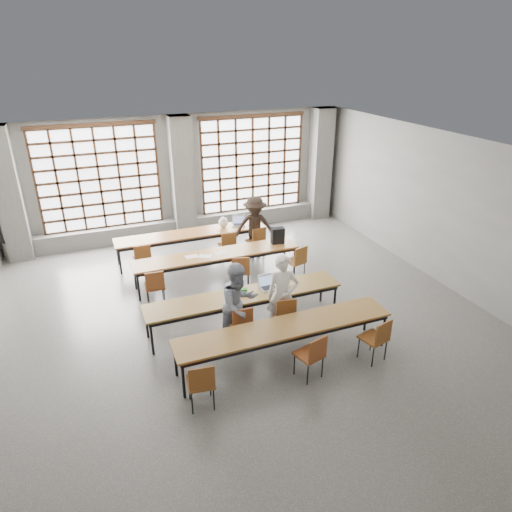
# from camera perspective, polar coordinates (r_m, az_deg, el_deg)

# --- Properties ---
(floor) EXTENTS (11.00, 11.00, 0.00)m
(floor) POSITION_cam_1_polar(r_m,az_deg,el_deg) (9.55, -1.24, -8.36)
(floor) COLOR #4B4B49
(floor) RESTS_ON ground
(ceiling) EXTENTS (11.00, 11.00, 0.00)m
(ceiling) POSITION_cam_1_polar(r_m,az_deg,el_deg) (8.17, -1.47, 12.63)
(ceiling) COLOR silver
(ceiling) RESTS_ON floor
(wall_back) EXTENTS (10.00, 0.00, 10.00)m
(wall_back) POSITION_cam_1_polar(r_m,az_deg,el_deg) (13.74, -9.48, 9.86)
(wall_back) COLOR slate
(wall_back) RESTS_ON floor
(wall_front) EXTENTS (10.00, 0.00, 10.00)m
(wall_front) POSITION_cam_1_polar(r_m,az_deg,el_deg) (4.87, 24.10, -23.65)
(wall_front) COLOR slate
(wall_front) RESTS_ON floor
(wall_right) EXTENTS (0.00, 11.00, 11.00)m
(wall_right) POSITION_cam_1_polar(r_m,az_deg,el_deg) (11.33, 23.18, 4.93)
(wall_right) COLOR slate
(wall_right) RESTS_ON floor
(column_left) EXTENTS (0.60, 0.55, 3.50)m
(column_left) POSITION_cam_1_polar(r_m,az_deg,el_deg) (13.30, -28.53, 6.67)
(column_left) COLOR #565654
(column_left) RESTS_ON floor
(column_mid) EXTENTS (0.60, 0.55, 3.50)m
(column_mid) POSITION_cam_1_polar(r_m,az_deg,el_deg) (13.47, -9.21, 9.58)
(column_mid) COLOR #565654
(column_mid) RESTS_ON floor
(column_right) EXTENTS (0.60, 0.55, 3.50)m
(column_right) POSITION_cam_1_polar(r_m,az_deg,el_deg) (15.05, 8.02, 11.27)
(column_right) COLOR #565654
(column_right) RESTS_ON floor
(window_left) EXTENTS (3.32, 0.12, 3.00)m
(window_left) POSITION_cam_1_polar(r_m,az_deg,el_deg) (13.35, -19.00, 9.09)
(window_left) COLOR white
(window_left) RESTS_ON wall_back
(window_right) EXTENTS (3.32, 0.12, 3.00)m
(window_right) POSITION_cam_1_polar(r_m,az_deg,el_deg) (14.25, -0.44, 11.36)
(window_right) COLOR white
(window_right) RESTS_ON wall_back
(sill_ledge) EXTENTS (9.80, 0.35, 0.50)m
(sill_ledge) POSITION_cam_1_polar(r_m,az_deg,el_deg) (14.01, -8.87, 3.74)
(sill_ledge) COLOR #565654
(sill_ledge) RESTS_ON floor
(desk_row_a) EXTENTS (4.00, 0.70, 0.73)m
(desk_row_a) POSITION_cam_1_polar(r_m,az_deg,el_deg) (12.21, -8.03, 2.65)
(desk_row_a) COLOR brown
(desk_row_a) RESTS_ON floor
(desk_row_b) EXTENTS (4.00, 0.70, 0.73)m
(desk_row_b) POSITION_cam_1_polar(r_m,az_deg,el_deg) (10.90, -4.89, 0.02)
(desk_row_b) COLOR brown
(desk_row_b) RESTS_ON floor
(desk_row_c) EXTENTS (4.00, 0.70, 0.73)m
(desk_row_c) POSITION_cam_1_polar(r_m,az_deg,el_deg) (9.13, -1.44, -5.16)
(desk_row_c) COLOR brown
(desk_row_c) RESTS_ON floor
(desk_row_d) EXTENTS (4.00, 0.70, 0.73)m
(desk_row_d) POSITION_cam_1_polar(r_m,az_deg,el_deg) (8.18, 3.65, -9.14)
(desk_row_d) COLOR brown
(desk_row_d) RESTS_ON floor
(chair_back_left) EXTENTS (0.43, 0.43, 0.88)m
(chair_back_left) POSITION_cam_1_polar(r_m,az_deg,el_deg) (11.47, -14.00, -0.08)
(chair_back_left) COLOR brown
(chair_back_left) RESTS_ON floor
(chair_back_mid) EXTENTS (0.44, 0.45, 0.88)m
(chair_back_mid) POSITION_cam_1_polar(r_m,az_deg,el_deg) (11.89, -3.53, 1.56)
(chair_back_mid) COLOR brown
(chair_back_mid) RESTS_ON floor
(chair_back_right) EXTENTS (0.48, 0.48, 0.88)m
(chair_back_right) POSITION_cam_1_polar(r_m,az_deg,el_deg) (12.14, 0.12, 2.13)
(chair_back_right) COLOR brown
(chair_back_right) RESTS_ON floor
(chair_mid_left) EXTENTS (0.44, 0.45, 0.88)m
(chair_mid_left) POSITION_cam_1_polar(r_m,az_deg,el_deg) (10.11, -12.53, -3.45)
(chair_mid_left) COLOR maroon
(chair_mid_left) RESTS_ON floor
(chair_mid_centre) EXTENTS (0.53, 0.53, 0.88)m
(chair_mid_centre) POSITION_cam_1_polar(r_m,az_deg,el_deg) (10.53, -1.91, -1.63)
(chair_mid_centre) COLOR brown
(chair_mid_centre) RESTS_ON floor
(chair_mid_right) EXTENTS (0.53, 0.53, 0.88)m
(chair_mid_right) POSITION_cam_1_polar(r_m,az_deg,el_deg) (11.05, 5.18, -0.39)
(chair_mid_right) COLOR brown
(chair_mid_right) RESTS_ON floor
(chair_front_left) EXTENTS (0.44, 0.45, 0.88)m
(chair_front_left) POSITION_cam_1_polar(r_m,az_deg,el_deg) (8.60, -1.89, -8.22)
(chair_front_left) COLOR brown
(chair_front_left) RESTS_ON floor
(chair_front_right) EXTENTS (0.47, 0.48, 0.88)m
(chair_front_right) POSITION_cam_1_polar(r_m,az_deg,el_deg) (8.90, 3.57, -7.05)
(chair_front_right) COLOR brown
(chair_front_right) RESTS_ON floor
(chair_near_left) EXTENTS (0.47, 0.47, 0.88)m
(chair_near_left) POSITION_cam_1_polar(r_m,az_deg,el_deg) (7.32, -6.87, -15.25)
(chair_near_left) COLOR brown
(chair_near_left) RESTS_ON floor
(chair_near_mid) EXTENTS (0.51, 0.52, 0.88)m
(chair_near_mid) POSITION_cam_1_polar(r_m,az_deg,el_deg) (7.89, 7.07, -11.90)
(chair_near_mid) COLOR brown
(chair_near_mid) RESTS_ON floor
(chair_near_right) EXTENTS (0.51, 0.51, 0.88)m
(chair_near_right) POSITION_cam_1_polar(r_m,az_deg,el_deg) (8.49, 14.93, -9.66)
(chair_near_right) COLOR brown
(chair_near_right) RESTS_ON floor
(student_male) EXTENTS (0.71, 0.59, 1.68)m
(student_male) POSITION_cam_1_polar(r_m,az_deg,el_deg) (8.84, 3.34, -4.95)
(student_male) COLOR silver
(student_male) RESTS_ON floor
(student_female) EXTENTS (0.99, 0.88, 1.67)m
(student_female) POSITION_cam_1_polar(r_m,az_deg,el_deg) (8.55, -2.18, -6.09)
(student_female) COLOR navy
(student_female) RESTS_ON floor
(student_back) EXTENTS (1.23, 0.96, 1.67)m
(student_back) POSITION_cam_1_polar(r_m,az_deg,el_deg) (12.14, -0.15, 3.65)
(student_back) COLOR black
(student_back) RESTS_ON floor
(laptop_front) EXTENTS (0.37, 0.32, 0.26)m
(laptop_front) POSITION_cam_1_polar(r_m,az_deg,el_deg) (9.33, 1.47, -3.55)
(laptop_front) COLOR #BABABF
(laptop_front) RESTS_ON desk_row_c
(laptop_back) EXTENTS (0.43, 0.39, 0.26)m
(laptop_back) POSITION_cam_1_polar(r_m,az_deg,el_deg) (12.61, -2.15, 4.24)
(laptop_back) COLOR silver
(laptop_back) RESTS_ON desk_row_a
(mouse) EXTENTS (0.11, 0.09, 0.04)m
(mouse) POSITION_cam_1_polar(r_m,az_deg,el_deg) (9.40, 4.04, -3.69)
(mouse) COLOR white
(mouse) RESTS_ON desk_row_c
(green_box) EXTENTS (0.26, 0.13, 0.09)m
(green_box) POSITION_cam_1_polar(r_m,az_deg,el_deg) (9.13, -1.92, -4.38)
(green_box) COLOR #287C28
(green_box) RESTS_ON desk_row_c
(phone) EXTENTS (0.13, 0.06, 0.01)m
(phone) POSITION_cam_1_polar(r_m,az_deg,el_deg) (9.07, -0.16, -4.84)
(phone) COLOR black
(phone) RESTS_ON desk_row_c
(paper_sheet_a) EXTENTS (0.31, 0.23, 0.00)m
(paper_sheet_a) POSITION_cam_1_polar(r_m,az_deg,el_deg) (10.78, -8.03, -0.05)
(paper_sheet_a) COLOR silver
(paper_sheet_a) RESTS_ON desk_row_b
(paper_sheet_b) EXTENTS (0.36, 0.32, 0.00)m
(paper_sheet_b) POSITION_cam_1_polar(r_m,az_deg,el_deg) (10.76, -6.35, -0.01)
(paper_sheet_b) COLOR white
(paper_sheet_b) RESTS_ON desk_row_b
(paper_sheet_c) EXTENTS (0.30, 0.21, 0.00)m
(paper_sheet_c) POSITION_cam_1_polar(r_m,az_deg,el_deg) (10.90, -4.40, 0.41)
(paper_sheet_c) COLOR white
(paper_sheet_c) RESTS_ON desk_row_b
(backpack) EXTENTS (0.34, 0.24, 0.40)m
(backpack) POSITION_cam_1_polar(r_m,az_deg,el_deg) (11.35, 2.73, 2.58)
(backpack) COLOR black
(backpack) RESTS_ON desk_row_b
(plastic_bag) EXTENTS (0.31, 0.28, 0.29)m
(plastic_bag) POSITION_cam_1_polar(r_m,az_deg,el_deg) (12.39, -4.11, 4.22)
(plastic_bag) COLOR white
(plastic_bag) RESTS_ON desk_row_a
(red_pouch) EXTENTS (0.20, 0.09, 0.06)m
(red_pouch) POSITION_cam_1_polar(r_m,az_deg,el_deg) (7.40, -6.95, -15.08)
(red_pouch) COLOR #A8141D
(red_pouch) RESTS_ON chair_near_left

